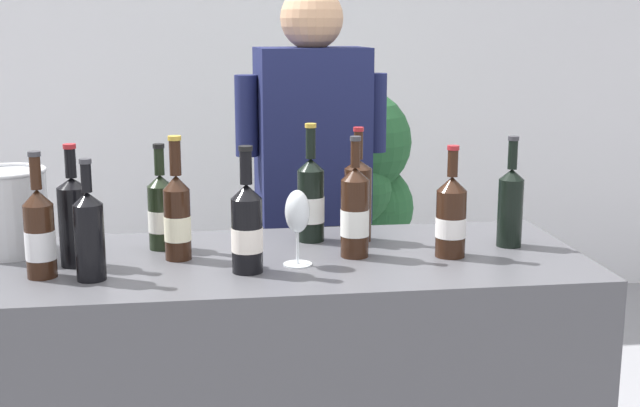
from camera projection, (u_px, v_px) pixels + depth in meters
wall_back at (224, 61)px, 4.76m from camera, size 8.00×0.10×2.80m
wine_bottle_0 at (358, 198)px, 2.50m from camera, size 0.08×0.08×0.34m
wine_bottle_1 at (74, 219)px, 2.25m from camera, size 0.08×0.08×0.33m
wine_bottle_2 at (355, 213)px, 2.33m from camera, size 0.08×0.08×0.34m
wine_bottle_3 at (510, 205)px, 2.44m from camera, size 0.07×0.07×0.32m
wine_bottle_4 at (40, 234)px, 2.14m from camera, size 0.08×0.08×0.32m
wine_bottle_5 at (89, 233)px, 2.12m from camera, size 0.07×0.07×0.31m
wine_bottle_6 at (161, 212)px, 2.42m from camera, size 0.08×0.08×0.30m
wine_bottle_7 at (177, 216)px, 2.31m from camera, size 0.07×0.07×0.34m
wine_bottle_8 at (451, 217)px, 2.34m from camera, size 0.08×0.08×0.31m
wine_bottle_9 at (311, 200)px, 2.50m from camera, size 0.08×0.08×0.35m
wine_bottle_10 at (247, 228)px, 2.19m from camera, size 0.08×0.08×0.33m
wine_glass at (297, 215)px, 2.24m from camera, size 0.08×0.08×0.20m
ice_bucket at (7, 211)px, 2.37m from camera, size 0.23×0.23×0.24m
person_server at (312, 235)px, 3.08m from camera, size 0.54×0.27×1.73m
potted_shrub at (355, 186)px, 3.77m from camera, size 0.53×0.50×1.33m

